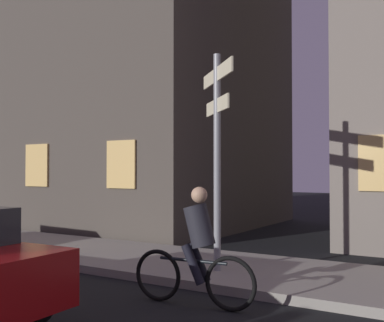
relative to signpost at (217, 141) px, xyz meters
name	(u,v)px	position (x,y,z in m)	size (l,w,h in m)	color
sidewalk_kerb	(276,275)	(0.86, 0.48, -2.27)	(40.00, 2.74, 0.14)	gray
signpost	(217,141)	(0.00, 0.00, 0.00)	(1.19, 1.19, 3.69)	gray
cyclist	(196,251)	(0.53, -1.58, -1.59)	(1.82, 0.35, 1.61)	black
building_left_block	(98,32)	(-8.42, 6.11, 4.80)	(12.38, 8.30, 14.29)	#4C443D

